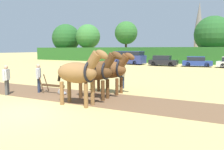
% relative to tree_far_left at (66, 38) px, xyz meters
% --- Properties ---
extents(ground_plane, '(240.00, 240.00, 0.00)m').
position_rel_tree_far_left_xyz_m(ground_plane, '(27.08, -35.90, -5.05)').
color(ground_plane, tan).
extents(plowed_furrow_strip, '(27.71, 3.65, 0.01)m').
position_rel_tree_far_left_xyz_m(plowed_furrow_strip, '(24.03, -32.58, -5.04)').
color(plowed_furrow_strip, brown).
rests_on(plowed_furrow_strip, ground).
extents(hedgerow, '(65.00, 1.94, 2.79)m').
position_rel_tree_far_left_xyz_m(hedgerow, '(27.08, -3.10, -3.65)').
color(hedgerow, '#286023').
rests_on(hedgerow, ground).
extents(tree_far_left, '(6.58, 6.58, 8.34)m').
position_rel_tree_far_left_xyz_m(tree_far_left, '(0.00, 0.00, 0.00)').
color(tree_far_left, '#423323').
rests_on(tree_far_left, ground).
extents(tree_left, '(5.41, 5.41, 7.94)m').
position_rel_tree_far_left_xyz_m(tree_left, '(6.48, -0.37, 0.17)').
color(tree_left, '#423323').
rests_on(tree_left, ground).
extents(tree_center_left, '(4.56, 4.56, 7.96)m').
position_rel_tree_far_left_xyz_m(tree_center_left, '(16.04, -1.05, 0.60)').
color(tree_center_left, brown).
rests_on(tree_center_left, ground).
extents(tree_center, '(6.12, 6.12, 8.04)m').
position_rel_tree_far_left_xyz_m(tree_center, '(31.82, -0.43, -0.08)').
color(tree_center, '#423323').
rests_on(tree_center, ground).
extents(church_spire, '(2.78, 2.78, 18.04)m').
position_rel_tree_far_left_xyz_m(church_spire, '(25.46, 37.52, 4.39)').
color(church_spire, gray).
rests_on(church_spire, ground).
extents(draft_horse_lead_left, '(2.67, 1.02, 2.52)m').
position_rel_tree_far_left_xyz_m(draft_horse_lead_left, '(28.33, -33.93, -3.60)').
color(draft_horse_lead_left, brown).
rests_on(draft_horse_lead_left, ground).
extents(draft_horse_lead_right, '(2.69, 0.96, 2.44)m').
position_rel_tree_far_left_xyz_m(draft_horse_lead_right, '(28.29, -32.47, -3.68)').
color(draft_horse_lead_right, '#513319').
rests_on(draft_horse_lead_right, ground).
extents(draft_horse_trail_left, '(2.88, 1.08, 2.35)m').
position_rel_tree_far_left_xyz_m(draft_horse_trail_left, '(28.24, -31.01, -3.70)').
color(draft_horse_trail_left, brown).
rests_on(draft_horse_trail_left, ground).
extents(plow, '(1.74, 0.47, 1.13)m').
position_rel_tree_far_left_xyz_m(plow, '(25.68, -32.54, -4.72)').
color(plow, '#4C331E').
rests_on(plow, ground).
extents(farmer_at_plow, '(0.44, 0.55, 1.62)m').
position_rel_tree_far_left_xyz_m(farmer_at_plow, '(24.56, -32.63, -4.11)').
color(farmer_at_plow, '#28334C').
rests_on(farmer_at_plow, ground).
extents(farmer_beside_team, '(0.44, 0.53, 1.62)m').
position_rel_tree_far_left_xyz_m(farmer_beside_team, '(28.28, -29.22, -4.11)').
color(farmer_beside_team, '#28334C').
rests_on(farmer_beside_team, ground).
extents(farmer_onlooker_left, '(0.41, 0.58, 1.62)m').
position_rel_tree_far_left_xyz_m(farmer_onlooker_left, '(23.59, -33.96, -4.11)').
color(farmer_onlooker_left, '#4C4C4C').
rests_on(farmer_onlooker_left, ground).
extents(parked_van, '(5.55, 2.81, 2.12)m').
position_rel_tree_far_left_xyz_m(parked_van, '(20.06, -8.95, -3.96)').
color(parked_van, navy).
rests_on(parked_van, ground).
extents(parked_car_left, '(4.01, 1.80, 1.52)m').
position_rel_tree_far_left_xyz_m(parked_car_left, '(25.83, -9.80, -4.32)').
color(parked_car_left, black).
rests_on(parked_car_left, ground).
extents(parked_car_center_left, '(4.10, 2.28, 1.43)m').
position_rel_tree_far_left_xyz_m(parked_car_center_left, '(30.40, -9.12, -4.35)').
color(parked_car_center_left, navy).
rests_on(parked_car_center_left, ground).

